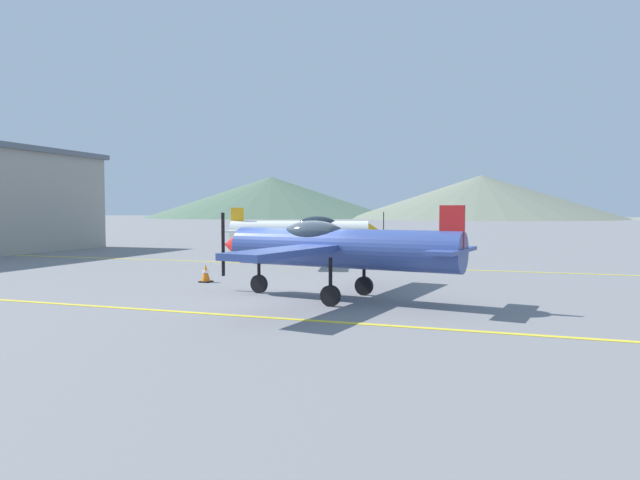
% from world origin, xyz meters
% --- Properties ---
extents(ground_plane, '(400.00, 400.00, 0.00)m').
position_xyz_m(ground_plane, '(0.00, 0.00, 0.00)').
color(ground_plane, slate).
extents(apron_line_near, '(80.00, 0.16, 0.01)m').
position_xyz_m(apron_line_near, '(0.00, -3.15, 0.01)').
color(apron_line_near, yellow).
rests_on(apron_line_near, ground_plane).
extents(apron_line_far, '(80.00, 0.16, 0.01)m').
position_xyz_m(apron_line_far, '(0.00, 8.21, 0.01)').
color(apron_line_far, yellow).
rests_on(apron_line_far, ground_plane).
extents(airplane_near, '(7.16, 8.20, 2.45)m').
position_xyz_m(airplane_near, '(1.17, -0.26, 1.38)').
color(airplane_near, '#33478C').
rests_on(airplane_near, ground_plane).
extents(airplane_mid, '(7.17, 8.14, 2.45)m').
position_xyz_m(airplane_mid, '(-3.28, 9.85, 1.38)').
color(airplane_mid, white).
rests_on(airplane_mid, ground_plane).
extents(traffic_cone_front, '(0.36, 0.36, 0.59)m').
position_xyz_m(traffic_cone_front, '(-3.76, 1.76, 0.29)').
color(traffic_cone_front, black).
rests_on(traffic_cone_front, ground_plane).
extents(hill_left, '(78.33, 78.33, 12.97)m').
position_xyz_m(hill_left, '(-66.15, 150.59, 6.48)').
color(hill_left, '#4C6651').
rests_on(hill_left, ground_plane).
extents(hill_centerleft, '(73.85, 73.85, 11.97)m').
position_xyz_m(hill_centerleft, '(-1.70, 147.28, 5.99)').
color(hill_centerleft, slate).
rests_on(hill_centerleft, ground_plane).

